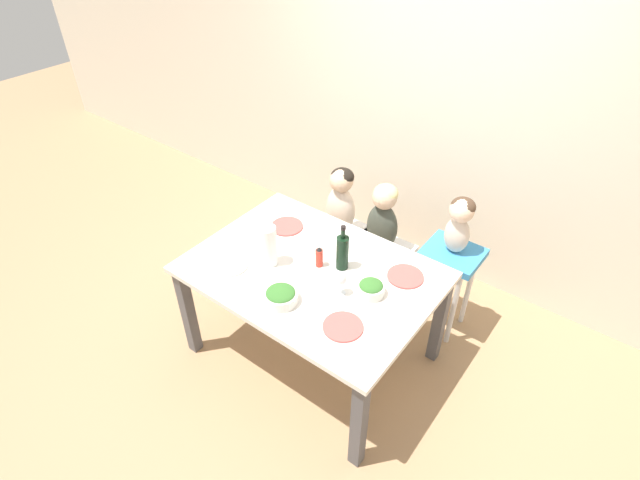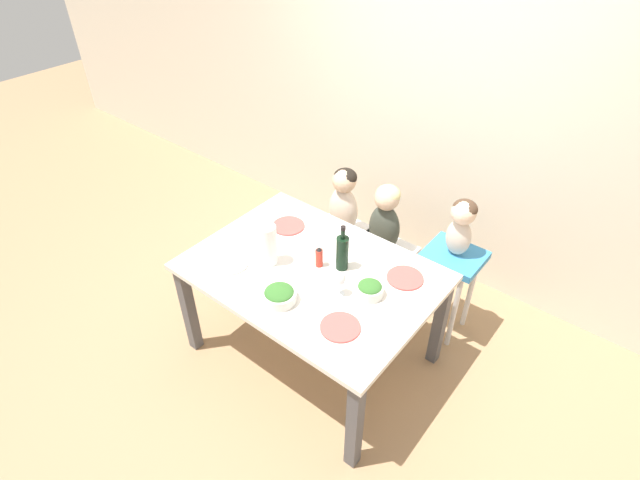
{
  "view_description": "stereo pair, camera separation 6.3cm",
  "coord_description": "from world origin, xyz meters",
  "px_view_note": "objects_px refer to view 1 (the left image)",
  "views": [
    {
      "loc": [
        1.41,
        -1.77,
        2.74
      ],
      "look_at": [
        0.0,
        0.08,
        0.94
      ],
      "focal_mm": 28.0,
      "sensor_mm": 36.0,
      "label": 1
    },
    {
      "loc": [
        1.46,
        -1.73,
        2.74
      ],
      "look_at": [
        0.0,
        0.08,
        0.94
      ],
      "focal_mm": 28.0,
      "sensor_mm": 36.0,
      "label": 2
    }
  ],
  "objects_px": {
    "wine_bottle": "(342,252)",
    "dinner_plate_front_left": "(231,265)",
    "person_child_center": "(383,215)",
    "dinner_plate_back_right": "(405,276)",
    "person_baby_right": "(460,220)",
    "salad_bowl_large": "(281,296)",
    "dinner_plate_back_left": "(287,226)",
    "person_child_left": "(341,198)",
    "wine_glass_near": "(341,279)",
    "salad_bowl_small": "(371,288)",
    "chair_right_highchair": "(450,268)",
    "paper_towel_roll": "(268,246)",
    "chair_far_left": "(340,237)",
    "chair_far_center": "(379,255)",
    "dinner_plate_front_right": "(343,327)"
  },
  "relations": [
    {
      "from": "wine_bottle",
      "to": "dinner_plate_front_left",
      "type": "relative_size",
      "value": 1.42
    },
    {
      "from": "person_child_center",
      "to": "dinner_plate_back_right",
      "type": "height_order",
      "value": "person_child_center"
    },
    {
      "from": "person_child_center",
      "to": "person_baby_right",
      "type": "distance_m",
      "value": 0.58
    },
    {
      "from": "salad_bowl_large",
      "to": "dinner_plate_back_left",
      "type": "distance_m",
      "value": 0.7
    },
    {
      "from": "person_child_left",
      "to": "wine_glass_near",
      "type": "bearing_deg",
      "value": -54.86
    },
    {
      "from": "wine_bottle",
      "to": "salad_bowl_small",
      "type": "xyz_separation_m",
      "value": [
        0.26,
        -0.09,
        -0.08
      ]
    },
    {
      "from": "chair_right_highchair",
      "to": "salad_bowl_large",
      "type": "distance_m",
      "value": 1.24
    },
    {
      "from": "paper_towel_roll",
      "to": "salad_bowl_large",
      "type": "distance_m",
      "value": 0.36
    },
    {
      "from": "chair_far_left",
      "to": "person_baby_right",
      "type": "height_order",
      "value": "person_baby_right"
    },
    {
      "from": "person_baby_right",
      "to": "salad_bowl_large",
      "type": "xyz_separation_m",
      "value": [
        -0.55,
        -1.09,
        -0.13
      ]
    },
    {
      "from": "chair_right_highchair",
      "to": "dinner_plate_back_left",
      "type": "height_order",
      "value": "dinner_plate_back_left"
    },
    {
      "from": "paper_towel_roll",
      "to": "dinner_plate_back_right",
      "type": "xyz_separation_m",
      "value": [
        0.73,
        0.39,
        -0.13
      ]
    },
    {
      "from": "dinner_plate_front_left",
      "to": "chair_far_left",
      "type": "bearing_deg",
      "value": 85.33
    },
    {
      "from": "wine_bottle",
      "to": "wine_glass_near",
      "type": "xyz_separation_m",
      "value": [
        0.13,
        -0.19,
        -0.01
      ]
    },
    {
      "from": "chair_right_highchair",
      "to": "dinner_plate_front_left",
      "type": "xyz_separation_m",
      "value": [
        -0.99,
        -1.04,
        0.22
      ]
    },
    {
      "from": "person_child_left",
      "to": "paper_towel_roll",
      "type": "height_order",
      "value": "paper_towel_roll"
    },
    {
      "from": "person_child_center",
      "to": "dinner_plate_front_left",
      "type": "height_order",
      "value": "person_child_center"
    },
    {
      "from": "person_child_left",
      "to": "person_child_center",
      "type": "xyz_separation_m",
      "value": [
        0.36,
        0.0,
        0.0
      ]
    },
    {
      "from": "salad_bowl_large",
      "to": "paper_towel_roll",
      "type": "bearing_deg",
      "value": 142.48
    },
    {
      "from": "chair_right_highchair",
      "to": "wine_bottle",
      "type": "distance_m",
      "value": 0.85
    },
    {
      "from": "person_child_left",
      "to": "dinner_plate_back_right",
      "type": "relative_size",
      "value": 2.44
    },
    {
      "from": "person_baby_right",
      "to": "dinner_plate_front_left",
      "type": "bearing_deg",
      "value": -133.48
    },
    {
      "from": "chair_right_highchair",
      "to": "wine_bottle",
      "type": "height_order",
      "value": "wine_bottle"
    },
    {
      "from": "dinner_plate_back_left",
      "to": "chair_right_highchair",
      "type": "bearing_deg",
      "value": 28.52
    },
    {
      "from": "salad_bowl_small",
      "to": "chair_right_highchair",
      "type": "bearing_deg",
      "value": 76.18
    },
    {
      "from": "paper_towel_roll",
      "to": "person_child_left",
      "type": "bearing_deg",
      "value": 95.65
    },
    {
      "from": "salad_bowl_large",
      "to": "dinner_plate_back_right",
      "type": "distance_m",
      "value": 0.75
    },
    {
      "from": "wine_bottle",
      "to": "paper_towel_roll",
      "type": "distance_m",
      "value": 0.44
    },
    {
      "from": "dinner_plate_back_left",
      "to": "chair_far_left",
      "type": "bearing_deg",
      "value": 82.45
    },
    {
      "from": "dinner_plate_front_left",
      "to": "dinner_plate_back_right",
      "type": "height_order",
      "value": "same"
    },
    {
      "from": "person_child_left",
      "to": "salad_bowl_large",
      "type": "distance_m",
      "value": 1.15
    },
    {
      "from": "chair_far_center",
      "to": "salad_bowl_large",
      "type": "relative_size",
      "value": 2.3
    },
    {
      "from": "salad_bowl_large",
      "to": "dinner_plate_front_right",
      "type": "bearing_deg",
      "value": 7.21
    },
    {
      "from": "dinner_plate_front_left",
      "to": "chair_right_highchair",
      "type": "bearing_deg",
      "value": 46.47
    },
    {
      "from": "person_child_left",
      "to": "dinner_plate_front_left",
      "type": "relative_size",
      "value": 2.44
    },
    {
      "from": "paper_towel_roll",
      "to": "dinner_plate_front_right",
      "type": "height_order",
      "value": "paper_towel_roll"
    },
    {
      "from": "person_child_center",
      "to": "wine_glass_near",
      "type": "relative_size",
      "value": 3.32
    },
    {
      "from": "dinner_plate_back_left",
      "to": "dinner_plate_front_right",
      "type": "distance_m",
      "value": 0.96
    },
    {
      "from": "salad_bowl_large",
      "to": "dinner_plate_front_right",
      "type": "xyz_separation_m",
      "value": [
        0.39,
        0.05,
        -0.04
      ]
    },
    {
      "from": "chair_far_center",
      "to": "dinner_plate_front_right",
      "type": "bearing_deg",
      "value": -69.56
    },
    {
      "from": "salad_bowl_small",
      "to": "wine_bottle",
      "type": "bearing_deg",
      "value": 161.1
    },
    {
      "from": "chair_right_highchair",
      "to": "dinner_plate_front_left",
      "type": "bearing_deg",
      "value": -133.53
    },
    {
      "from": "dinner_plate_back_left",
      "to": "salad_bowl_large",
      "type": "bearing_deg",
      "value": -52.34
    },
    {
      "from": "chair_far_left",
      "to": "paper_towel_roll",
      "type": "height_order",
      "value": "paper_towel_roll"
    },
    {
      "from": "wine_glass_near",
      "to": "salad_bowl_small",
      "type": "height_order",
      "value": "wine_glass_near"
    },
    {
      "from": "wine_bottle",
      "to": "dinner_plate_front_right",
      "type": "bearing_deg",
      "value": -54.09
    },
    {
      "from": "dinner_plate_front_left",
      "to": "person_child_left",
      "type": "bearing_deg",
      "value": 85.33
    },
    {
      "from": "person_baby_right",
      "to": "dinner_plate_front_right",
      "type": "distance_m",
      "value": 1.06
    },
    {
      "from": "paper_towel_roll",
      "to": "dinner_plate_back_right",
      "type": "bearing_deg",
      "value": 28.17
    },
    {
      "from": "person_child_left",
      "to": "dinner_plate_front_right",
      "type": "height_order",
      "value": "person_child_left"
    }
  ]
}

